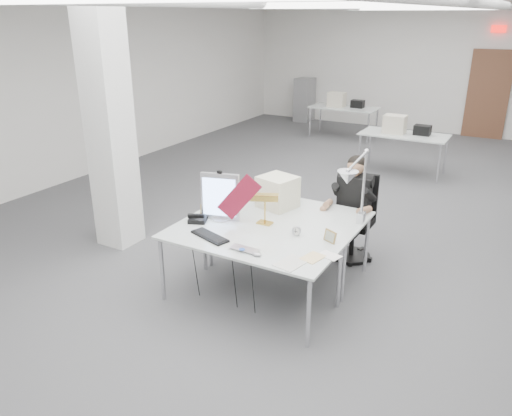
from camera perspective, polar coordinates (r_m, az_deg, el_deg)
The scene contains 23 objects.
room_shell at distance 7.08m, azimuth 10.43°, elevation 11.35°, with size 10.04×14.04×3.24m.
desk_main at distance 5.06m, azimuth -0.77°, elevation -3.66°, with size 1.80×0.90×0.03m, color silver.
desk_second at distance 5.79m, azimuth 3.70°, elevation -0.37°, with size 1.80×0.90×0.03m, color silver.
bg_desk_a at distance 9.93m, azimuth 16.59°, elevation 8.03°, with size 1.60×0.80×0.03m, color silver.
bg_desk_b at distance 12.55m, azimuth 10.03°, elevation 11.22°, with size 1.60×0.80×0.03m, color silver.
filing_cabinet at distance 14.52m, azimuth 5.56°, elevation 12.22°, with size 0.45×0.55×1.20m, color gray.
office_chair at distance 6.23m, azimuth 11.09°, elevation -1.13°, with size 0.53×0.53×1.08m, color black, non-canonical shape.
seated_person at distance 6.06m, azimuth 11.18°, elevation 1.84°, with size 0.49×0.61×0.92m, color black, non-canonical shape.
monitor at distance 5.44m, azimuth -4.11°, elevation 1.30°, with size 0.43×0.04×0.53m, color #BABABF.
pennant at distance 5.26m, azimuth -1.93°, elevation 1.24°, with size 0.51×0.01×0.21m, color maroon.
keyboard at distance 5.10m, azimuth -5.30°, elevation -3.25°, with size 0.45×0.15×0.02m, color black.
laptop at distance 4.78m, azimuth -1.61°, elevation -4.94°, with size 0.29×0.19×0.02m, color #B9BABE.
mouse at distance 4.70m, azimuth 0.09°, elevation -5.30°, with size 0.09×0.06×0.04m, color #A2A2A6.
bankers_lamp at distance 5.34m, azimuth 1.03°, elevation 0.03°, with size 0.33×0.13×0.37m, color gold, non-canonical shape.
desk_phone at distance 5.49m, azimuth -6.68°, elevation -1.34°, with size 0.19×0.17×0.05m, color black.
picture_frame_left at distance 5.68m, azimuth -5.73°, elevation -0.16°, with size 0.13×0.01×0.11m, color #A78048.
picture_frame_right at distance 5.02m, azimuth 8.46°, elevation -3.21°, with size 0.15×0.01×0.12m, color #A17F45.
desk_clock at distance 5.13m, azimuth 4.65°, elevation -2.60°, with size 0.10×0.10×0.03m, color #A9A8AD.
paper_stack_a at distance 4.59m, azimuth 4.05°, elevation -6.28°, with size 0.21×0.30×0.01m, color silver.
paper_stack_b at distance 4.70m, azimuth 6.50°, elevation -5.64°, with size 0.16×0.22×0.01m, color #ECCD8D.
paper_stack_c at distance 4.76m, azimuth 8.40°, elevation -5.40°, with size 0.20×0.14×0.01m, color white.
beige_monitor at distance 5.82m, azimuth 2.49°, elevation 1.85°, with size 0.39×0.37×0.37m, color beige.
architect_lamp at distance 5.18m, azimuth 11.34°, elevation 1.48°, with size 0.21×0.62×0.80m, color silver, non-canonical shape.
Camera 1 is at (2.31, -6.46, 2.88)m, focal length 35.00 mm.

